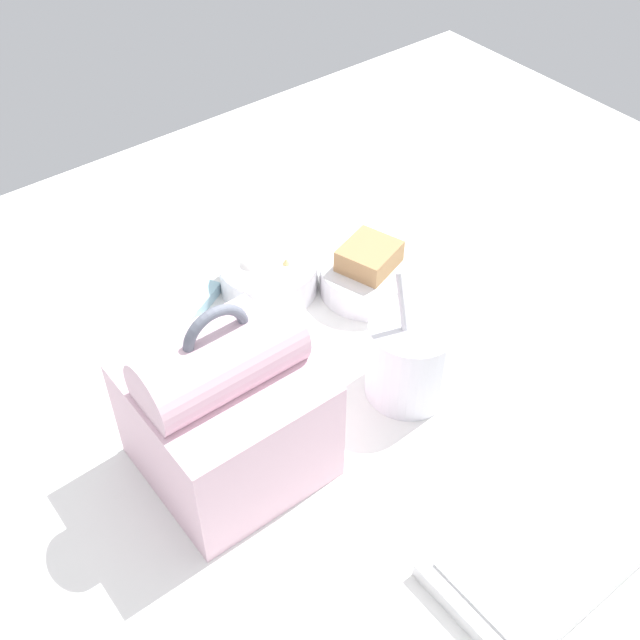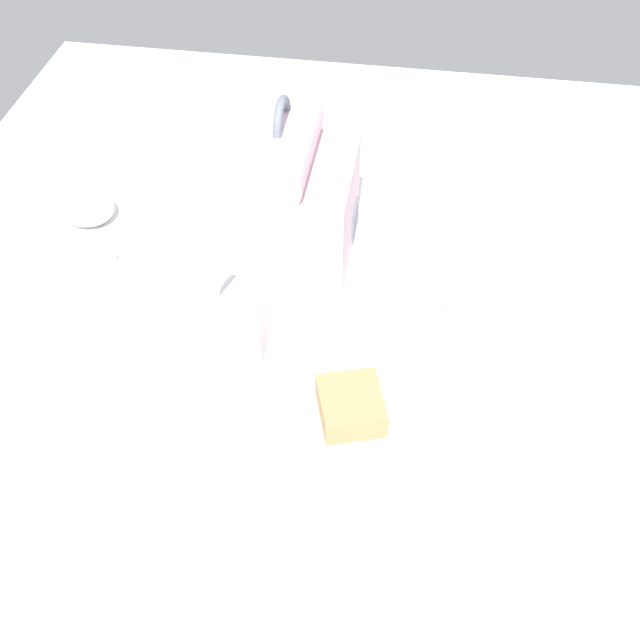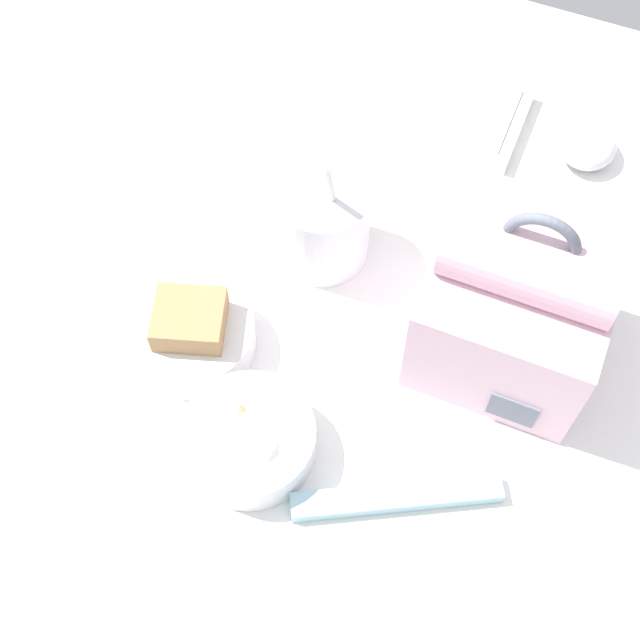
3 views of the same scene
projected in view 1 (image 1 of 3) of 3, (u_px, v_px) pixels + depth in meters
The scene contains 7 objects.
desk_surface at pixel (354, 348), 95.99cm from camera, with size 140.00×110.00×2.00cm.
keyboard at pixel (592, 512), 77.25cm from camera, with size 35.49×12.49×2.10cm.
lunch_bag at pixel (226, 410), 77.16cm from camera, with size 16.36×16.75×21.58cm.
soup_cup at pixel (408, 358), 86.29cm from camera, with size 9.55×9.55×16.54cm.
bento_bowl_sandwich at pixel (368, 274), 100.44cm from camera, with size 12.21×12.21×6.88cm.
bento_bowl_snacks at pixel (269, 274), 100.80cm from camera, with size 12.36×12.36×5.45cm.
chopstick_case at pixel (173, 334), 95.21cm from camera, with size 18.21×11.27×1.60cm.
Camera 1 is at (44.36, 50.34, 69.86)cm, focal length 45.00 mm.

